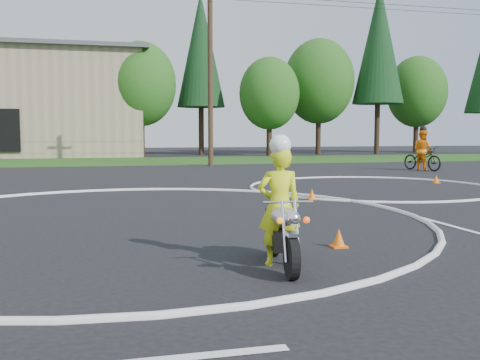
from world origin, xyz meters
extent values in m
plane|color=black|center=(0.00, 0.00, 0.00)|extent=(120.00, 120.00, 0.00)
cube|color=#1E4714|center=(0.00, 27.00, 0.01)|extent=(120.00, 10.00, 0.02)
torus|color=silver|center=(0.00, 3.00, 0.01)|extent=(12.12, 12.12, 0.12)
torus|color=silver|center=(8.00, 8.00, 0.01)|extent=(8.10, 8.10, 0.10)
cylinder|color=black|center=(1.73, -2.00, 0.27)|extent=(0.17, 0.56, 0.55)
cylinder|color=black|center=(1.88, -0.72, 0.27)|extent=(0.17, 0.56, 0.55)
cube|color=black|center=(1.81, -1.32, 0.37)|extent=(0.31, 0.53, 0.27)
ellipsoid|color=silver|center=(1.79, -1.50, 0.71)|extent=(0.40, 0.62, 0.26)
cube|color=black|center=(1.84, -1.04, 0.68)|extent=(0.30, 0.57, 0.09)
cylinder|color=silver|center=(1.66, -1.92, 0.60)|extent=(0.08, 0.33, 0.74)
cylinder|color=silver|center=(1.82, -1.93, 0.60)|extent=(0.08, 0.33, 0.74)
cube|color=white|center=(1.73, -2.02, 0.57)|extent=(0.15, 0.21, 0.05)
cylinder|color=silver|center=(1.76, -1.77, 0.93)|extent=(0.64, 0.11, 0.03)
sphere|color=white|center=(1.72, -2.09, 0.78)|extent=(0.16, 0.16, 0.16)
sphere|color=orange|center=(1.56, -2.05, 0.75)|extent=(0.08, 0.08, 0.08)
sphere|color=#DF3F0B|center=(1.89, -2.09, 0.75)|extent=(0.08, 0.08, 0.08)
cylinder|color=silver|center=(2.00, -0.97, 0.27)|extent=(0.16, 0.74, 0.07)
imported|color=#DBEA18|center=(1.81, -1.26, 0.81)|extent=(0.63, 0.45, 1.62)
sphere|color=white|center=(1.80, -1.30, 1.64)|extent=(0.29, 0.29, 0.29)
imported|color=black|center=(14.30, 14.93, 0.59)|extent=(1.37, 2.37, 1.18)
imported|color=orange|center=(14.30, 14.93, 0.98)|extent=(0.98, 1.12, 1.96)
sphere|color=black|center=(14.30, 14.93, 1.99)|extent=(0.34, 0.34, 0.34)
cone|color=orange|center=(3.07, -0.41, 0.15)|extent=(0.22, 0.22, 0.30)
cube|color=orange|center=(3.07, -0.41, 0.01)|extent=(0.24, 0.24, 0.03)
cone|color=orange|center=(4.90, 5.43, 0.15)|extent=(0.22, 0.22, 0.30)
cube|color=orange|center=(4.90, 5.43, 0.01)|extent=(0.24, 0.24, 0.03)
cone|color=orange|center=(11.06, 8.93, 0.15)|extent=(0.22, 0.22, 0.30)
cube|color=orange|center=(11.06, 8.93, 0.01)|extent=(0.24, 0.24, 0.03)
cone|color=orange|center=(3.29, 2.58, 0.15)|extent=(0.22, 0.22, 0.30)
cube|color=orange|center=(3.29, 2.58, 0.01)|extent=(0.24, 0.24, 0.03)
cylinder|color=#382619|center=(2.00, 34.00, 1.62)|extent=(0.44, 0.44, 3.24)
ellipsoid|color=#1E5116|center=(2.00, 34.00, 5.58)|extent=(5.40, 5.40, 6.48)
cylinder|color=#382619|center=(7.00, 36.00, 1.98)|extent=(0.44, 0.44, 3.96)
cone|color=black|center=(7.00, 36.00, 8.63)|extent=(3.96, 3.96, 9.35)
cylinder|color=#382619|center=(12.00, 33.00, 1.44)|extent=(0.44, 0.44, 2.88)
ellipsoid|color=#1E5116|center=(12.00, 33.00, 4.96)|extent=(4.80, 4.80, 5.76)
cylinder|color=#382619|center=(17.00, 35.00, 1.80)|extent=(0.44, 0.44, 3.60)
ellipsoid|color=#1E5116|center=(17.00, 35.00, 6.20)|extent=(6.00, 6.00, 7.20)
cylinder|color=#382619|center=(22.00, 34.00, 2.16)|extent=(0.44, 0.44, 4.32)
cone|color=black|center=(22.00, 34.00, 9.42)|extent=(4.32, 4.32, 10.20)
cylinder|color=#382619|center=(27.00, 36.00, 1.62)|extent=(0.44, 0.44, 3.24)
ellipsoid|color=#1E5116|center=(27.00, 36.00, 5.58)|extent=(5.40, 5.40, 6.48)
cylinder|color=#382619|center=(-2.00, 35.00, 1.44)|extent=(0.44, 0.44, 2.88)
ellipsoid|color=#1E5116|center=(-2.00, 35.00, 4.96)|extent=(4.80, 4.80, 5.76)
cylinder|color=#473321|center=(5.00, 21.00, 5.00)|extent=(0.28, 0.28, 10.00)
cylinder|color=black|center=(15.00, 20.45, 9.20)|extent=(20.00, 0.02, 0.02)
cylinder|color=black|center=(15.00, 21.55, 9.20)|extent=(20.00, 0.02, 0.02)
camera|label=1|loc=(-0.41, -8.13, 1.80)|focal=40.00mm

